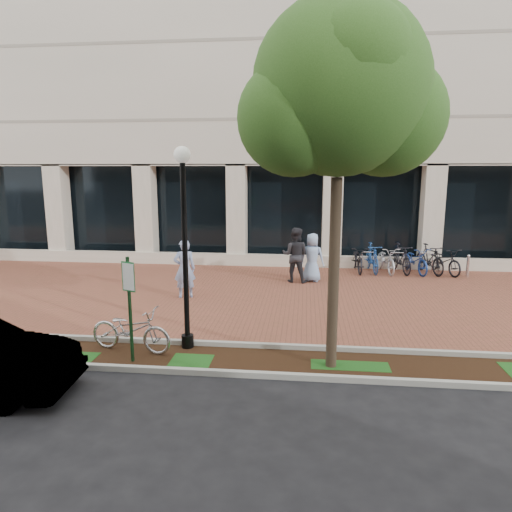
# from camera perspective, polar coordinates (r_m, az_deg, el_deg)

# --- Properties ---
(ground) EXTENTS (120.00, 120.00, 0.00)m
(ground) POSITION_cam_1_polar(r_m,az_deg,el_deg) (14.85, 2.50, -4.91)
(ground) COLOR black
(ground) RESTS_ON ground
(brick_plaza) EXTENTS (40.00, 9.00, 0.01)m
(brick_plaza) POSITION_cam_1_polar(r_m,az_deg,el_deg) (14.84, 2.50, -4.89)
(brick_plaza) COLOR brown
(brick_plaza) RESTS_ON ground
(planting_strip) EXTENTS (40.00, 1.50, 0.01)m
(planting_strip) POSITION_cam_1_polar(r_m,az_deg,el_deg) (9.90, 0.45, -13.05)
(planting_strip) COLOR black
(planting_strip) RESTS_ON ground
(curb_plaza_side) EXTENTS (40.00, 0.12, 0.12)m
(curb_plaza_side) POSITION_cam_1_polar(r_m,az_deg,el_deg) (10.57, 0.87, -11.15)
(curb_plaza_side) COLOR #A3A49A
(curb_plaza_side) RESTS_ON ground
(curb_street_side) EXTENTS (40.00, 0.12, 0.12)m
(curb_street_side) POSITION_cam_1_polar(r_m,az_deg,el_deg) (9.20, -0.03, -14.61)
(curb_street_side) COLOR #A3A49A
(curb_street_side) RESTS_ON ground
(near_office_building) EXTENTS (40.00, 12.12, 16.00)m
(near_office_building) POSITION_cam_1_polar(r_m,az_deg,el_deg) (25.48, 4.41, 24.44)
(near_office_building) COLOR beige
(near_office_building) RESTS_ON ground
(parking_sign) EXTENTS (0.34, 0.07, 2.26)m
(parking_sign) POSITION_cam_1_polar(r_m,az_deg,el_deg) (9.76, -15.59, -4.79)
(parking_sign) COLOR #153A1C
(parking_sign) RESTS_ON ground
(lamppost) EXTENTS (0.36, 0.36, 4.49)m
(lamppost) POSITION_cam_1_polar(r_m,az_deg,el_deg) (10.09, -8.92, 2.25)
(lamppost) COLOR black
(lamppost) RESTS_ON ground
(street_tree) EXTENTS (3.93, 3.27, 7.13)m
(street_tree) POSITION_cam_1_polar(r_m,az_deg,el_deg) (9.09, 10.72, 18.68)
(street_tree) COLOR #443426
(street_tree) RESTS_ON ground
(locked_bicycle) EXTENTS (2.03, 1.00, 1.02)m
(locked_bicycle) POSITION_cam_1_polar(r_m,az_deg,el_deg) (10.62, -15.38, -8.86)
(locked_bicycle) COLOR #B5B6BA
(locked_bicycle) RESTS_ON ground
(pedestrian_left) EXTENTS (0.78, 0.63, 1.86)m
(pedestrian_left) POSITION_cam_1_polar(r_m,az_deg,el_deg) (14.53, -8.92, -1.59)
(pedestrian_left) COLOR #8BA2D0
(pedestrian_left) RESTS_ON ground
(pedestrian_mid) EXTENTS (1.08, 0.90, 1.98)m
(pedestrian_mid) POSITION_cam_1_polar(r_m,az_deg,el_deg) (16.42, 4.92, 0.13)
(pedestrian_mid) COLOR #252429
(pedestrian_mid) RESTS_ON ground
(pedestrian_right) EXTENTS (0.98, 0.76, 1.77)m
(pedestrian_right) POSITION_cam_1_polar(r_m,az_deg,el_deg) (16.57, 7.03, -0.18)
(pedestrian_right) COLOR #90AED7
(pedestrian_right) RESTS_ON ground
(bollard) EXTENTS (0.12, 0.12, 0.87)m
(bollard) POSITION_cam_1_polar(r_m,az_deg,el_deg) (18.97, 24.96, -1.09)
(bollard) COLOR silver
(bollard) RESTS_ON ground
(bike_rack_cluster) EXTENTS (4.38, 2.09, 1.15)m
(bike_rack_cluster) POSITION_cam_1_polar(r_m,az_deg,el_deg) (18.78, 17.61, -0.39)
(bike_rack_cluster) COLOR black
(bike_rack_cluster) RESTS_ON ground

